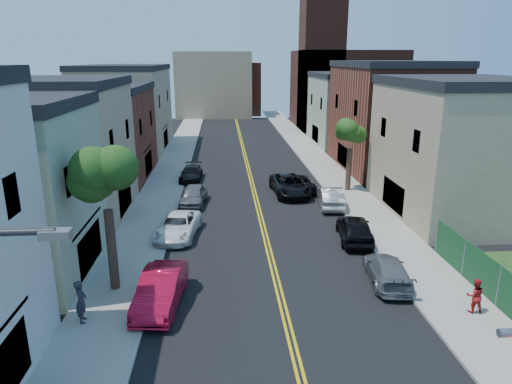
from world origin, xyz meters
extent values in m
cube|color=gray|center=(-7.90, 40.00, 0.07)|extent=(3.20, 100.00, 0.15)
cube|color=gray|center=(7.90, 40.00, 0.07)|extent=(3.20, 100.00, 0.15)
cube|color=gray|center=(-6.15, 40.00, 0.07)|extent=(0.30, 100.00, 0.15)
cube|color=gray|center=(6.15, 40.00, 0.07)|extent=(0.30, 100.00, 0.15)
cube|color=#998466|center=(-14.00, 25.00, 4.50)|extent=(9.00, 10.00, 9.00)
cube|color=brown|center=(-14.00, 36.00, 4.00)|extent=(9.00, 12.00, 8.00)
cube|color=#998466|center=(-14.00, 50.00, 4.75)|extent=(9.00, 16.00, 9.50)
cube|color=#998466|center=(14.00, 24.00, 4.50)|extent=(9.00, 12.00, 9.00)
cube|color=brown|center=(14.00, 38.00, 5.00)|extent=(9.00, 14.00, 10.00)
cube|color=gray|center=(14.00, 52.00, 4.25)|extent=(9.00, 12.00, 8.50)
cube|color=#4C2319|center=(17.50, 68.00, 6.00)|extent=(16.00, 14.00, 12.00)
cube|color=#4C2319|center=(12.50, 64.00, 11.00)|extent=(6.00, 6.00, 22.00)
cube|color=#998466|center=(-4.00, 82.00, 6.00)|extent=(14.00, 8.00, 12.00)
cube|color=brown|center=(0.00, 86.00, 5.00)|extent=(10.00, 8.00, 10.00)
cylinder|color=#35221A|center=(-7.90, 14.00, 2.13)|extent=(0.44, 0.44, 3.96)
sphere|color=#1D3D10|center=(-7.90, 14.00, 6.45)|extent=(5.20, 5.20, 5.20)
sphere|color=#1D3D10|center=(-7.38, 13.61, 7.49)|extent=(3.90, 3.90, 3.90)
sphere|color=#1D3D10|center=(-8.42, 14.52, 5.93)|extent=(3.64, 3.64, 3.64)
cylinder|color=#35221A|center=(7.90, 30.00, 1.91)|extent=(0.44, 0.44, 3.52)
sphere|color=#1D3D10|center=(7.90, 30.00, 5.65)|extent=(4.40, 4.40, 4.40)
sphere|color=#1D3D10|center=(8.34, 29.67, 6.53)|extent=(3.30, 3.30, 3.30)
sphere|color=#1D3D10|center=(7.46, 30.44, 5.21)|extent=(3.08, 3.08, 3.08)
cube|color=slate|center=(-5.40, 1.00, 8.00)|extent=(0.50, 0.25, 0.15)
imported|color=red|center=(-5.50, 12.42, 0.80)|extent=(2.19, 5.03, 1.61)
imported|color=white|center=(-5.50, 20.81, 0.70)|extent=(2.98, 5.29, 1.39)
imported|color=#595B61|center=(-4.87, 27.27, 0.75)|extent=(2.23, 4.55, 1.50)
imported|color=black|center=(-5.50, 34.54, 0.66)|extent=(2.09, 4.66, 1.33)
imported|color=slate|center=(5.50, 13.82, 0.65)|extent=(2.36, 4.69, 1.31)
imported|color=black|center=(5.42, 19.33, 0.80)|extent=(2.49, 4.93, 1.61)
imported|color=#9FA2A6|center=(5.50, 26.02, 0.77)|extent=(2.18, 4.86, 1.55)
imported|color=black|center=(3.80, 30.56, 0.68)|extent=(2.34, 4.96, 1.37)
imported|color=black|center=(2.89, 29.44, 0.80)|extent=(3.06, 5.94, 1.60)
imported|color=#26272E|center=(-8.60, 11.09, 1.09)|extent=(0.54, 0.74, 1.89)
imported|color=#A91A1A|center=(8.20, 10.59, 0.94)|extent=(0.82, 0.67, 1.57)
camera|label=1|loc=(-2.59, -6.32, 10.82)|focal=31.97mm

